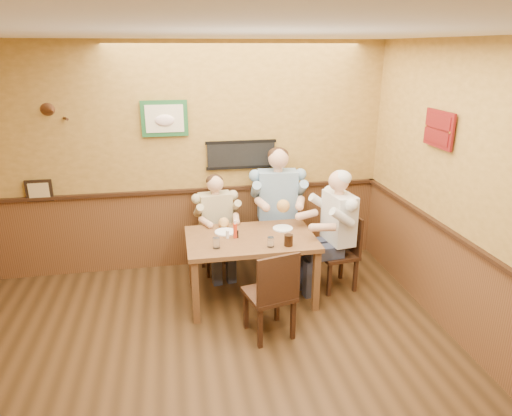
{
  "coord_description": "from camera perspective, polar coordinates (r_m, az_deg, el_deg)",
  "views": [
    {
      "loc": [
        -0.13,
        -3.03,
        2.71
      ],
      "look_at": [
        0.7,
        1.45,
        1.1
      ],
      "focal_mm": 32.0,
      "sensor_mm": 36.0,
      "label": 1
    }
  ],
  "objects": [
    {
      "name": "cola_tumbler",
      "position": [
        4.77,
        4.09,
        -4.03
      ],
      "size": [
        0.11,
        0.11,
        0.12
      ],
      "primitive_type": "cylinder",
      "rotation": [
        0.0,
        0.0,
        -0.16
      ],
      "color": "black",
      "rests_on": "dining_table"
    },
    {
      "name": "chair_back_right",
      "position": [
        5.86,
        2.62,
        -2.77
      ],
      "size": [
        0.49,
        0.49,
        0.99
      ],
      "primitive_type": null,
      "rotation": [
        0.0,
        0.0,
        -0.09
      ],
      "color": "#331D10",
      "rests_on": "ground"
    },
    {
      "name": "plate_far_right",
      "position": [
        5.21,
        3.36,
        -2.55
      ],
      "size": [
        0.29,
        0.29,
        0.02
      ],
      "primitive_type": "cylinder",
      "rotation": [
        0.0,
        0.0,
        -0.31
      ],
      "color": "white",
      "rests_on": "dining_table"
    },
    {
      "name": "diner_tan_shirt",
      "position": [
        5.69,
        -5.02,
        -2.65
      ],
      "size": [
        0.6,
        0.6,
        1.14
      ],
      "primitive_type": null,
      "rotation": [
        0.0,
        0.0,
        0.15
      ],
      "color": "beige",
      "rests_on": "ground"
    },
    {
      "name": "hot_sauce_bottle",
      "position": [
        4.94,
        -2.62,
        -2.76
      ],
      "size": [
        0.06,
        0.06,
        0.18
      ],
      "primitive_type": "cylinder",
      "rotation": [
        0.0,
        0.0,
        -0.38
      ],
      "color": "red",
      "rests_on": "dining_table"
    },
    {
      "name": "pepper_shaker",
      "position": [
        4.97,
        -2.39,
        -3.28
      ],
      "size": [
        0.04,
        0.04,
        0.08
      ],
      "primitive_type": "cylinder",
      "rotation": [
        0.0,
        0.0,
        -0.44
      ],
      "color": "black",
      "rests_on": "dining_table"
    },
    {
      "name": "water_glass_left",
      "position": [
        4.72,
        -4.98,
        -4.37
      ],
      "size": [
        0.08,
        0.08,
        0.11
      ],
      "primitive_type": "cylinder",
      "rotation": [
        0.0,
        0.0,
        0.06
      ],
      "color": "white",
      "rests_on": "dining_table"
    },
    {
      "name": "chair_right_end",
      "position": [
        5.42,
        10.04,
        -5.47
      ],
      "size": [
        0.47,
        0.47,
        0.9
      ],
      "primitive_type": null,
      "rotation": [
        0.0,
        0.0,
        -1.43
      ],
      "color": "#331D10",
      "rests_on": "ground"
    },
    {
      "name": "dining_table",
      "position": [
        5.03,
        -0.67,
        -4.6
      ],
      "size": [
        1.4,
        0.9,
        0.75
      ],
      "color": "brown",
      "rests_on": "ground"
    },
    {
      "name": "plate_far_left",
      "position": [
        5.11,
        -3.87,
        -3.01
      ],
      "size": [
        0.29,
        0.29,
        0.02
      ],
      "primitive_type": "cylinder",
      "rotation": [
        0.0,
        0.0,
        0.28
      ],
      "color": "white",
      "rests_on": "dining_table"
    },
    {
      "name": "room",
      "position": [
        3.37,
        -5.55,
        1.68
      ],
      "size": [
        5.02,
        5.03,
        2.81
      ],
      "color": "black",
      "rests_on": "ground"
    },
    {
      "name": "salt_shaker",
      "position": [
        4.96,
        -3.59,
        -3.31
      ],
      "size": [
        0.04,
        0.04,
        0.09
      ],
      "primitive_type": "cylinder",
      "rotation": [
        0.0,
        0.0,
        -0.32
      ],
      "color": "white",
      "rests_on": "dining_table"
    },
    {
      "name": "chair_near_side",
      "position": [
        4.5,
        1.66,
        -10.45
      ],
      "size": [
        0.52,
        0.52,
        0.93
      ],
      "primitive_type": null,
      "rotation": [
        0.0,
        0.0,
        3.37
      ],
      "color": "#331D10",
      "rests_on": "ground"
    },
    {
      "name": "water_glass_mid",
      "position": [
        4.73,
        1.85,
        -4.28
      ],
      "size": [
        0.09,
        0.09,
        0.11
      ],
      "primitive_type": "cylinder",
      "rotation": [
        0.0,
        0.0,
        -0.42
      ],
      "color": "white",
      "rests_on": "dining_table"
    },
    {
      "name": "diner_blue_polo",
      "position": [
        5.79,
        2.65,
        -0.83
      ],
      "size": [
        0.7,
        0.7,
        1.41
      ],
      "primitive_type": null,
      "rotation": [
        0.0,
        0.0,
        -0.09
      ],
      "color": "#7899B5",
      "rests_on": "ground"
    },
    {
      "name": "diner_white_elder",
      "position": [
        5.34,
        10.17,
        -3.59
      ],
      "size": [
        0.67,
        0.67,
        1.29
      ],
      "primitive_type": null,
      "rotation": [
        0.0,
        0.0,
        -1.43
      ],
      "color": "silver",
      "rests_on": "ground"
    },
    {
      "name": "chair_back_left",
      "position": [
        5.76,
        -4.97,
        -4.23
      ],
      "size": [
        0.42,
        0.42,
        0.8
      ],
      "primitive_type": null,
      "rotation": [
        0.0,
        0.0,
        0.15
      ],
      "color": "#331D10",
      "rests_on": "ground"
    }
  ]
}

